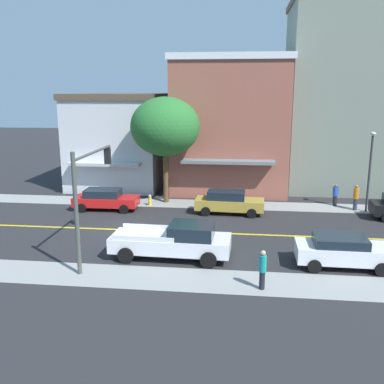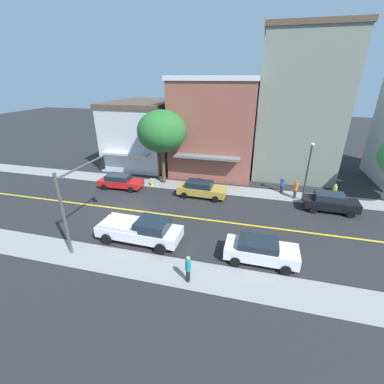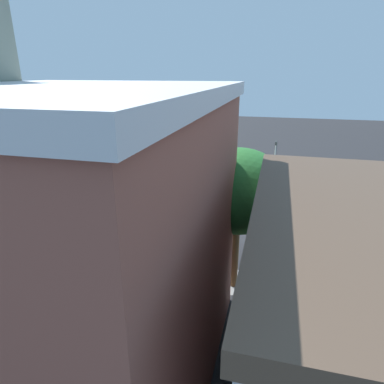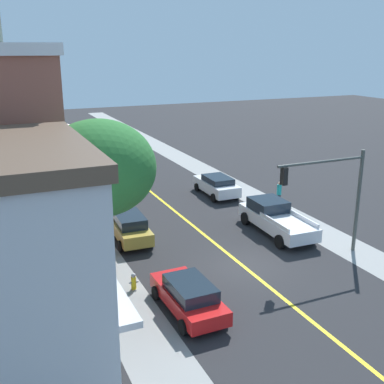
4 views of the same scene
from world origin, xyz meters
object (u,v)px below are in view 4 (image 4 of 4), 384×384
black_sedan_left_curb (87,178)px  pedestrian_orange_shirt (69,188)px  pedestrian_blue_shirt (55,196)px  pedestrian_yellow_shirt (60,177)px  parking_meter (101,234)px  green_sedan_left_curb (63,150)px  street_tree_left_near (33,123)px  white_pickup_truck (275,218)px  white_sedan_right_curb (217,185)px  fire_hydrant (134,281)px  traffic_light_mast (334,187)px  gold_sedan_left_curb (129,226)px  pedestrian_teal_shirt (279,193)px  street_tree_right_corner (99,168)px  red_sedan_left_curb (189,296)px  street_lamp (67,152)px

black_sedan_left_curb → pedestrian_orange_shirt: (-1.95, -2.72, 0.13)m
pedestrian_blue_shirt → pedestrian_yellow_shirt: pedestrian_yellow_shirt is taller
black_sedan_left_curb → parking_meter: bearing=173.0°
green_sedan_left_curb → street_tree_left_near: bearing=154.4°
parking_meter → pedestrian_yellow_shirt: bearing=90.7°
white_pickup_truck → white_sedan_right_curb: bearing=0.6°
street_tree_left_near → parking_meter: (1.24, -18.42, -3.69)m
white_pickup_truck → parking_meter: bearing=81.7°
street_tree_left_near → fire_hydrant: bearing=-86.4°
parking_meter → fire_hydrant: bearing=-87.1°
traffic_light_mast → green_sedan_left_curb: (-9.07, 30.36, -3.10)m
black_sedan_left_curb → pedestrian_orange_shirt: size_ratio=2.42×
fire_hydrant → gold_sedan_left_curb: bearing=75.1°
street_tree_left_near → black_sedan_left_curb: (3.12, -6.20, -3.70)m
white_sedan_right_curb → parking_meter: bearing=122.1°
white_sedan_right_curb → pedestrian_yellow_shirt: bearing=59.2°
white_pickup_truck → pedestrian_teal_shirt: bearing=-34.5°
street_tree_right_corner → fire_hydrant: 5.51m
red_sedan_left_curb → pedestrian_teal_shirt: size_ratio=2.61×
pedestrian_yellow_shirt → pedestrian_orange_shirt: size_ratio=0.98×
pedestrian_blue_shirt → pedestrian_yellow_shirt: size_ratio=0.89×
red_sedan_left_curb → pedestrian_teal_shirt: pedestrian_teal_shirt is taller
black_sedan_left_curb → white_pickup_truck: bearing=-147.3°
black_sedan_left_curb → pedestrian_teal_shirt: 15.17m
fire_hydrant → pedestrian_yellow_shirt: pedestrian_yellow_shirt is taller
traffic_light_mast → street_lamp: (-10.89, 16.16, -0.37)m
street_tree_right_corner → gold_sedan_left_curb: size_ratio=1.66×
street_tree_left_near → green_sedan_left_curb: (3.20, 5.99, -3.75)m
street_tree_right_corner → pedestrian_teal_shirt: street_tree_right_corner is taller
street_tree_right_corner → white_sedan_right_curb: 16.29m
black_sedan_left_curb → white_pickup_truck: size_ratio=0.73×
street_lamp → gold_sedan_left_curb: bearing=-80.1°
pedestrian_blue_shirt → street_lamp: bearing=-110.8°
gold_sedan_left_curb → pedestrian_yellow_shirt: pedestrian_yellow_shirt is taller
street_lamp → red_sedan_left_curb: (1.67, -18.40, -2.75)m
red_sedan_left_curb → pedestrian_orange_shirt: bearing=5.0°
fire_hydrant → pedestrian_yellow_shirt: 18.23m
gold_sedan_left_curb → pedestrian_teal_shirt: (11.62, 1.82, 0.11)m
gold_sedan_left_curb → pedestrian_teal_shirt: bearing=-78.6°
pedestrian_orange_shirt → street_tree_left_near: bearing=132.9°
parking_meter → black_sedan_left_curb: black_sedan_left_curb is taller
traffic_light_mast → street_tree_left_near: bearing=-63.3°
street_tree_right_corner → gold_sedan_left_curb: (2.64, 4.85, -4.88)m
traffic_light_mast → gold_sedan_left_curb: bearing=-35.4°
street_lamp → gold_sedan_left_curb: street_lamp is taller
street_tree_right_corner → pedestrian_yellow_shirt: (0.66, 17.19, -4.75)m
pedestrian_teal_shirt → pedestrian_orange_shirt: (-13.52, 7.10, 0.04)m
fire_hydrant → white_pickup_truck: 10.64m
street_tree_left_near → red_sedan_left_curb: size_ratio=1.43×
parking_meter → pedestrian_yellow_shirt: size_ratio=0.71×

